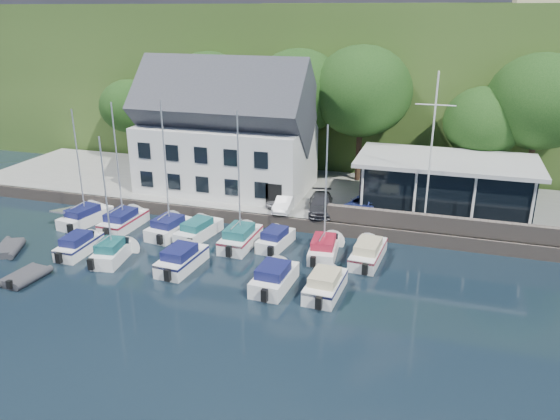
% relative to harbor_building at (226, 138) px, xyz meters
% --- Properties ---
extents(ground, '(180.00, 180.00, 0.00)m').
position_rel_harbor_building_xyz_m(ground, '(7.00, -16.50, -5.35)').
color(ground, black).
rests_on(ground, ground).
extents(quay, '(60.00, 13.00, 1.00)m').
position_rel_harbor_building_xyz_m(quay, '(7.00, 1.00, -4.85)').
color(quay, gray).
rests_on(quay, ground).
extents(quay_face, '(60.00, 0.30, 1.00)m').
position_rel_harbor_building_xyz_m(quay_face, '(7.00, -5.50, -4.85)').
color(quay_face, '#665A51').
rests_on(quay_face, ground).
extents(hillside, '(160.00, 75.00, 16.00)m').
position_rel_harbor_building_xyz_m(hillside, '(7.00, 45.50, 2.65)').
color(hillside, '#304C1C').
rests_on(hillside, ground).
extents(field_patch, '(50.00, 30.00, 0.30)m').
position_rel_harbor_building_xyz_m(field_patch, '(15.00, 53.50, 10.80)').
color(field_patch, '#5C6733').
rests_on(field_patch, hillside).
extents(harbor_building, '(14.40, 8.20, 8.70)m').
position_rel_harbor_building_xyz_m(harbor_building, '(0.00, 0.00, 0.00)').
color(harbor_building, silver).
rests_on(harbor_building, quay).
extents(club_pavilion, '(13.20, 7.20, 4.10)m').
position_rel_harbor_building_xyz_m(club_pavilion, '(18.00, -0.50, -2.30)').
color(club_pavilion, black).
rests_on(club_pavilion, quay).
extents(seawall, '(18.00, 0.50, 1.20)m').
position_rel_harbor_building_xyz_m(seawall, '(19.00, -5.10, -3.75)').
color(seawall, '#665A51').
rests_on(seawall, quay).
extents(gangway, '(1.20, 6.00, 1.40)m').
position_rel_harbor_building_xyz_m(gangway, '(-9.50, -7.50, -5.35)').
color(gangway, silver).
rests_on(gangway, ground).
extents(car_silver, '(1.69, 3.35, 1.09)m').
position_rel_harbor_building_xyz_m(car_silver, '(5.69, -2.97, -3.80)').
color(car_silver, '#9D9DA1').
rests_on(car_silver, quay).
extents(car_white, '(1.38, 3.59, 1.17)m').
position_rel_harbor_building_xyz_m(car_white, '(6.41, -4.01, -3.77)').
color(car_white, silver).
rests_on(car_white, quay).
extents(car_dgrey, '(2.65, 4.68, 1.28)m').
position_rel_harbor_building_xyz_m(car_dgrey, '(9.13, -3.59, -3.71)').
color(car_dgrey, '#313136').
rests_on(car_dgrey, quay).
extents(car_blue, '(2.94, 4.44, 1.41)m').
position_rel_harbor_building_xyz_m(car_blue, '(12.26, -3.00, -3.64)').
color(car_blue, navy).
rests_on(car_blue, quay).
extents(flagpole, '(2.60, 0.20, 10.84)m').
position_rel_harbor_building_xyz_m(flagpole, '(16.85, -4.58, 1.07)').
color(flagpole, silver).
rests_on(flagpole, quay).
extents(tree_0, '(5.86, 5.86, 8.01)m').
position_rel_harbor_building_xyz_m(tree_0, '(-13.07, 6.17, -0.34)').
color(tree_0, black).
rests_on(tree_0, quay).
extents(tree_1, '(7.99, 7.99, 10.93)m').
position_rel_harbor_building_xyz_m(tree_1, '(-4.13, 5.94, 1.11)').
color(tree_1, black).
rests_on(tree_1, quay).
extents(tree_2, '(8.33, 8.33, 11.39)m').
position_rel_harbor_building_xyz_m(tree_2, '(4.74, 5.64, 1.34)').
color(tree_2, black).
rests_on(tree_2, quay).
extents(tree_3, '(8.64, 8.64, 11.81)m').
position_rel_harbor_building_xyz_m(tree_3, '(10.39, 5.51, 1.55)').
color(tree_3, black).
rests_on(tree_3, quay).
extents(tree_4, '(6.43, 6.43, 8.79)m').
position_rel_harbor_building_xyz_m(tree_4, '(20.49, 5.16, 0.04)').
color(tree_4, black).
rests_on(tree_4, quay).
extents(tree_5, '(8.40, 8.40, 11.48)m').
position_rel_harbor_building_xyz_m(tree_5, '(24.51, 5.59, 1.39)').
color(tree_5, black).
rests_on(tree_5, quay).
extents(boat_r1_0, '(2.92, 6.55, 8.52)m').
position_rel_harbor_building_xyz_m(boat_r1_0, '(-8.19, -8.84, -1.09)').
color(boat_r1_0, white).
rests_on(boat_r1_0, ground).
extents(boat_r1_1, '(2.19, 6.22, 8.90)m').
position_rel_harbor_building_xyz_m(boat_r1_1, '(-4.83, -8.84, -0.90)').
color(boat_r1_1, white).
rests_on(boat_r1_1, ground).
extents(boat_r1_2, '(2.85, 5.72, 8.88)m').
position_rel_harbor_building_xyz_m(boat_r1_2, '(-0.85, -9.03, -0.91)').
color(boat_r1_2, white).
rests_on(boat_r1_2, ground).
extents(boat_r1_3, '(2.72, 6.29, 1.37)m').
position_rel_harbor_building_xyz_m(boat_r1_3, '(1.31, -8.72, -4.66)').
color(boat_r1_3, white).
rests_on(boat_r1_3, ground).
extents(boat_r1_4, '(2.15, 5.99, 9.42)m').
position_rel_harbor_building_xyz_m(boat_r1_4, '(4.78, -9.32, -0.64)').
color(boat_r1_4, white).
rests_on(boat_r1_4, ground).
extents(boat_r1_5, '(2.33, 5.21, 1.38)m').
position_rel_harbor_building_xyz_m(boat_r1_5, '(7.14, -8.68, -4.66)').
color(boat_r1_5, white).
rests_on(boat_r1_5, ground).
extents(boat_r1_6, '(2.38, 6.00, 8.23)m').
position_rel_harbor_building_xyz_m(boat_r1_6, '(10.67, -9.06, -1.23)').
color(boat_r1_6, white).
rests_on(boat_r1_6, ground).
extents(boat_r1_7, '(2.29, 6.49, 1.46)m').
position_rel_harbor_building_xyz_m(boat_r1_7, '(13.63, -9.02, -4.62)').
color(boat_r1_7, white).
rests_on(boat_r1_7, ground).
extents(boat_r2_0, '(1.78, 5.40, 1.42)m').
position_rel_harbor_building_xyz_m(boat_r2_0, '(-5.23, -13.64, -4.64)').
color(boat_r2_0, white).
rests_on(boat_r2_0, ground).
extents(boat_r2_1, '(2.49, 5.25, 9.03)m').
position_rel_harbor_building_xyz_m(boat_r2_1, '(-2.40, -14.00, -0.84)').
color(boat_r2_1, white).
rests_on(boat_r2_1, ground).
extents(boat_r2_2, '(2.36, 5.88, 1.53)m').
position_rel_harbor_building_xyz_m(boat_r2_2, '(2.46, -13.65, -4.58)').
color(boat_r2_2, white).
rests_on(boat_r2_2, ground).
extents(boat_r2_3, '(2.33, 5.65, 1.53)m').
position_rel_harbor_building_xyz_m(boat_r2_3, '(8.86, -14.31, -4.59)').
color(boat_r2_3, white).
rests_on(boat_r2_3, ground).
extents(boat_r2_4, '(2.21, 5.57, 1.47)m').
position_rel_harbor_building_xyz_m(boat_r2_4, '(11.94, -14.22, -4.61)').
color(boat_r2_4, white).
rests_on(boat_r2_4, ground).
extents(dinghy_0, '(2.82, 3.40, 0.68)m').
position_rel_harbor_building_xyz_m(dinghy_0, '(-9.95, -14.91, -5.01)').
color(dinghy_0, '#333338').
rests_on(dinghy_0, ground).
extents(dinghy_1, '(2.05, 3.13, 0.70)m').
position_rel_harbor_building_xyz_m(dinghy_1, '(-5.90, -18.05, -5.00)').
color(dinghy_1, '#333338').
rests_on(dinghy_1, ground).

